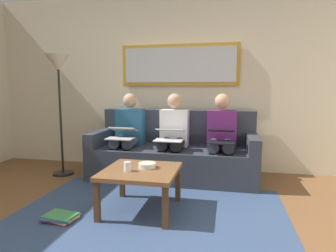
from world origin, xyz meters
The scene contains 15 objects.
wall_rear centered at (0.00, -2.60, 1.30)m, with size 6.00×0.12×2.60m, color beige.
area_rug centered at (0.00, -0.85, 0.00)m, with size 2.60×1.80×0.01m, color #33476B.
couch centered at (0.00, -2.12, 0.31)m, with size 2.20×0.90×0.90m.
framed_mirror centered at (0.00, -2.51, 1.55)m, with size 1.73×0.05×0.60m.
coffee_table centered at (0.11, -0.90, 0.37)m, with size 0.71×0.71×0.42m.
cup centered at (0.21, -0.81, 0.47)m, with size 0.07×0.07×0.09m, color silver.
bowl centered at (0.06, -0.96, 0.45)m, with size 0.18×0.18×0.05m, color beige.
person_left centered at (-0.64, -2.05, 0.61)m, with size 0.38×0.58×1.14m.
laptop_black centered at (-0.64, -1.81, 0.63)m, with size 0.32×0.37×0.16m.
person_middle centered at (0.00, -2.05, 0.61)m, with size 0.38×0.58×1.14m.
laptop_white centered at (0.00, -1.80, 0.63)m, with size 0.35×0.35×0.15m.
person_right centered at (0.64, -2.05, 0.61)m, with size 0.38×0.58×1.14m.
laptop_silver centered at (0.64, -1.80, 0.62)m, with size 0.35×0.34×0.15m.
magazine_stack centered at (0.77, -0.55, 0.03)m, with size 0.32×0.26×0.05m.
standing_lamp centered at (1.55, -1.85, 1.37)m, with size 0.32×0.32×1.66m.
Camera 1 is at (-0.71, 1.70, 1.20)m, focal length 30.58 mm.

